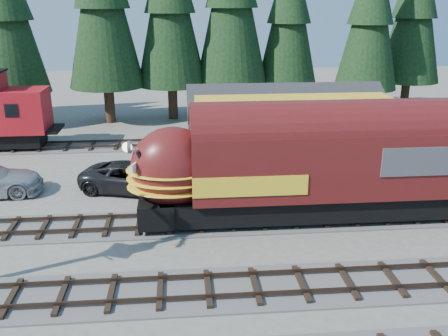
{
  "coord_description": "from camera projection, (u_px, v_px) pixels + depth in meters",
  "views": [
    {
      "loc": [
        -6.88,
        -18.3,
        10.52
      ],
      "look_at": [
        -4.85,
        4.0,
        2.85
      ],
      "focal_mm": 40.0,
      "sensor_mm": 36.0,
      "label": 1
    }
  ],
  "objects": [
    {
      "name": "locomotive",
      "position": [
        296.0,
        170.0,
        24.04
      ],
      "size": [
        16.79,
        3.34,
        4.56
      ],
      "color": "black",
      "rests_on": "ground"
    },
    {
      "name": "conifer_backdrop",
      "position": [
        331.0,
        4.0,
        41.99
      ],
      "size": [
        80.37,
        23.31,
        16.8
      ],
      "color": "black",
      "rests_on": "ground"
    },
    {
      "name": "pickup_truck_a",
      "position": [
        134.0,
        178.0,
        28.32
      ],
      "size": [
        6.53,
        4.35,
        1.66
      ],
      "primitive_type": "imported",
      "rotation": [
        0.0,
        0.0,
        1.28
      ],
      "color": "black",
      "rests_on": "ground"
    },
    {
      "name": "depot",
      "position": [
        294.0,
        129.0,
        30.17
      ],
      "size": [
        12.8,
        7.0,
        5.3
      ],
      "color": "orange",
      "rests_on": "ground"
    },
    {
      "name": "ground",
      "position": [
        346.0,
        258.0,
        21.24
      ],
      "size": [
        120.0,
        120.0,
        0.0
      ],
      "primitive_type": "plane",
      "color": "#6B665B",
      "rests_on": "ground"
    },
    {
      "name": "track_spur",
      "position": [
        139.0,
        145.0,
        37.32
      ],
      "size": [
        32.0,
        3.2,
        0.33
      ],
      "color": "#4C4947",
      "rests_on": "ground"
    }
  ]
}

